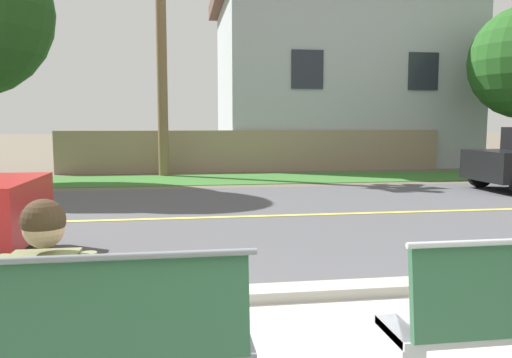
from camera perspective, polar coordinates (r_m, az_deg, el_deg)
name	(u,v)px	position (r m, az deg, el deg)	size (l,w,h in m)	color
ground_plane	(220,204)	(10.28, -4.13, -2.84)	(140.00, 140.00, 0.00)	#665B4C
curb_edge	(267,294)	(4.81, 1.26, -12.88)	(44.00, 0.30, 0.11)	#ADA89E
street_asphalt	(226,217)	(8.81, -3.37, -4.35)	(52.00, 8.00, 0.01)	#515156
road_centre_line	(226,217)	(8.81, -3.37, -4.32)	(48.00, 0.14, 0.01)	#E0CC4C
far_verge_grass	(208,179)	(14.72, -5.49, -0.04)	(48.00, 2.80, 0.02)	#38702D
bench_left	(64,352)	(2.92, -20.89, -17.83)	(1.97, 0.48, 1.01)	slate
seated_person_olive	(52,301)	(3.02, -22.12, -12.71)	(0.52, 0.68, 1.25)	black
garden_wall	(255,151)	(17.08, -0.09, 3.20)	(13.00, 0.36, 1.40)	gray
house_across_street	(338,78)	(21.14, 9.22, 11.25)	(10.02, 6.91, 6.86)	#A3ADB2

